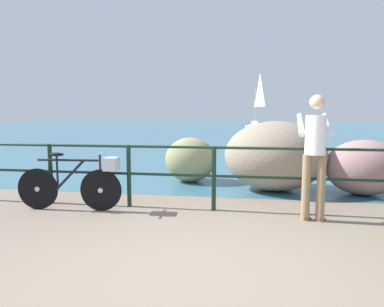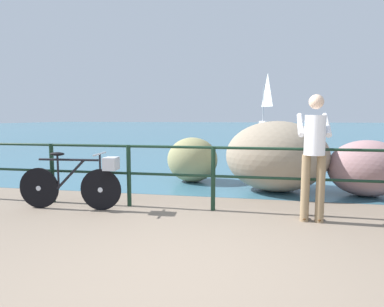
% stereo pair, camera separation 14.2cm
% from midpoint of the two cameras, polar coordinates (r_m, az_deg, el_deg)
% --- Properties ---
extents(ground_plane, '(120.00, 120.00, 0.10)m').
position_cam_midpoint_polar(ground_plane, '(22.91, 7.76, 2.52)').
color(ground_plane, '#756656').
extents(sea_surface, '(120.00, 90.00, 0.01)m').
position_cam_midpoint_polar(sea_surface, '(50.88, 8.52, 4.66)').
color(sea_surface, '#38667A').
rests_on(sea_surface, ground_plane).
extents(promenade_railing, '(8.47, 0.07, 1.02)m').
position_cam_midpoint_polar(promenade_railing, '(5.11, 3.08, -3.00)').
color(promenade_railing, black).
rests_on(promenade_railing, ground_plane).
extents(bicycle, '(1.70, 0.48, 0.92)m').
position_cam_midpoint_polar(bicycle, '(5.47, -20.10, -4.61)').
color(bicycle, black).
rests_on(bicycle, ground_plane).
extents(person_at_railing, '(0.48, 0.65, 1.78)m').
position_cam_midpoint_polar(person_at_railing, '(4.85, 19.96, 0.35)').
color(person_at_railing, '#8C7251').
rests_on(person_at_railing, ground_plane).
extents(breakwater_boulder_main, '(2.01, 1.62, 1.40)m').
position_cam_midpoint_polar(breakwater_boulder_main, '(6.69, 13.76, -0.43)').
color(breakwater_boulder_main, gray).
rests_on(breakwater_boulder_main, ground).
extents(breakwater_boulder_left, '(1.15, 0.99, 1.01)m').
position_cam_midpoint_polar(breakwater_boulder_left, '(7.41, -0.85, -1.09)').
color(breakwater_boulder_left, '#918D5E').
rests_on(breakwater_boulder_left, ground).
extents(breakwater_boulder_right, '(1.40, 1.09, 1.05)m').
position_cam_midpoint_polar(breakwater_boulder_right, '(6.92, 27.41, -2.20)').
color(breakwater_boulder_right, gray).
rests_on(breakwater_boulder_right, ground).
extents(sailboat, '(3.31, 4.46, 6.16)m').
position_cam_midpoint_polar(sailboat, '(36.51, 11.15, 5.07)').
color(sailboat, white).
rests_on(sailboat, sea_surface).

